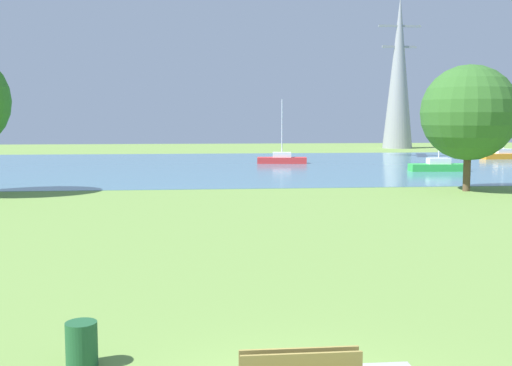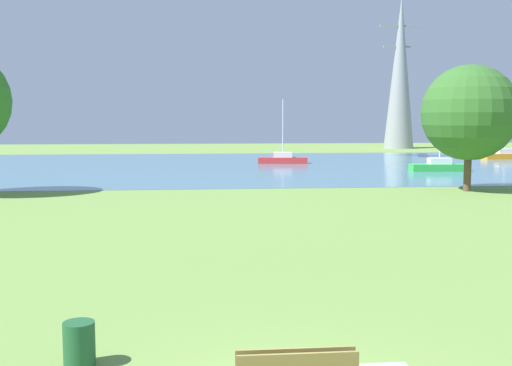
{
  "view_description": "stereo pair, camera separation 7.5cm",
  "coord_description": "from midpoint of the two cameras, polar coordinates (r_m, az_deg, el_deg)",
  "views": [
    {
      "loc": [
        -1.53,
        -8.74,
        4.37
      ],
      "look_at": [
        1.26,
        19.02,
        1.5
      ],
      "focal_mm": 43.86,
      "sensor_mm": 36.0,
      "label": 1
    },
    {
      "loc": [
        -1.46,
        -8.75,
        4.37
      ],
      "look_at": [
        1.26,
        19.02,
        1.5
      ],
      "focal_mm": 43.86,
      "sensor_mm": 36.0,
      "label": 2
    }
  ],
  "objects": [
    {
      "name": "ground_plane",
      "position": [
        31.09,
        -2.78,
        -2.22
      ],
      "size": [
        160.0,
        160.0,
        0.0
      ],
      "primitive_type": "plane",
      "color": "olive"
    },
    {
      "name": "water_surface",
      "position": [
        58.92,
        -4.12,
        1.61
      ],
      "size": [
        140.0,
        40.0,
        0.02
      ],
      "primitive_type": "cube",
      "color": "teal",
      "rests_on": "ground"
    },
    {
      "name": "sailboat_green",
      "position": [
        54.45,
        16.42,
        1.53
      ],
      "size": [
        4.88,
        1.78,
        7.95
      ],
      "color": "green",
      "rests_on": "water_surface"
    },
    {
      "name": "litter_bin",
      "position": [
        11.83,
        -15.65,
        -13.96
      ],
      "size": [
        0.56,
        0.56,
        0.8
      ],
      "primitive_type": "cylinder",
      "color": "#1E512D",
      "rests_on": "ground"
    },
    {
      "name": "sailboat_orange",
      "position": [
        73.33,
        21.76,
        2.39
      ],
      "size": [
        4.87,
        1.73,
        6.8
      ],
      "color": "orange",
      "rests_on": "water_surface"
    },
    {
      "name": "sailboat_red",
      "position": [
        61.33,
        2.49,
        2.2
      ],
      "size": [
        4.95,
        2.1,
        6.24
      ],
      "color": "red",
      "rests_on": "water_surface"
    },
    {
      "name": "electricity_pylon",
      "position": [
        96.2,
        13.03,
        9.81
      ],
      "size": [
        6.4,
        4.4,
        22.45
      ],
      "color": "gray",
      "rests_on": "ground"
    },
    {
      "name": "tree_west_near",
      "position": [
        39.85,
        18.95,
        6.07
      ],
      "size": [
        5.75,
        5.75,
        7.62
      ],
      "color": "brown",
      "rests_on": "ground"
    }
  ]
}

